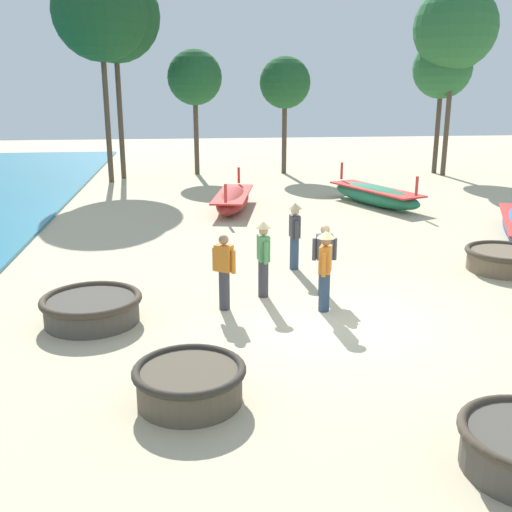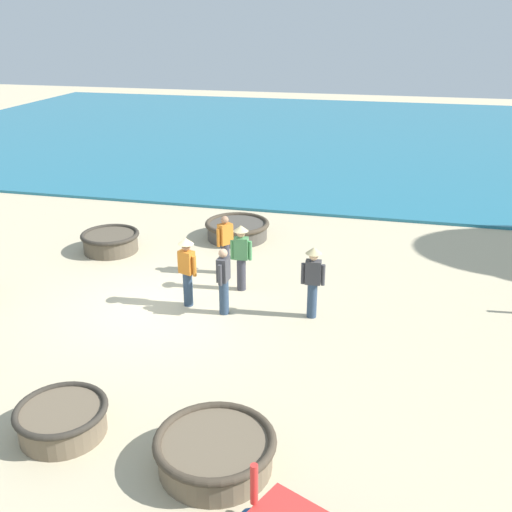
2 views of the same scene
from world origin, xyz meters
TOP-DOWN VIEW (x-y plane):
  - ground_plane at (0.00, 0.00)m, footprint 80.00×80.00m
  - sea at (-21.44, 4.00)m, footprint 28.00×52.00m
  - coracle_center at (4.82, 2.70)m, footprint 1.85×1.85m
  - coracle_nearest at (-4.76, 0.46)m, footprint 1.94×1.94m
  - coracle_far_right at (-2.91, -2.79)m, footprint 1.65×1.65m
  - coracle_upturned at (4.65, 0.07)m, footprint 1.50×1.50m
  - fisherman_with_hat at (0.02, 1.44)m, footprint 0.53×0.24m
  - fisherman_standing_left at (-1.29, 1.50)m, footprint 0.36×0.53m
  - fisherman_standing_right at (-0.18, 0.51)m, footprint 0.36×0.50m
  - fisherman_hauling at (-0.28, 3.39)m, footprint 0.36×0.53m
  - fisherman_crouching at (-2.17, 0.84)m, footprint 0.45×0.37m

SIDE VIEW (x-z plane):
  - ground_plane at x=0.00m, z-range 0.00..0.00m
  - sea at x=-21.44m, z-range 0.00..0.10m
  - coracle_upturned at x=4.65m, z-range 0.02..0.54m
  - coracle_nearest at x=-4.76m, z-range 0.03..0.56m
  - coracle_center at x=4.82m, z-range 0.03..0.57m
  - coracle_far_right at x=-2.91m, z-range 0.02..0.58m
  - fisherman_with_hat at x=0.02m, z-range 0.05..1.62m
  - fisherman_crouching at x=-2.17m, z-range 0.05..1.62m
  - fisherman_standing_left at x=-1.29m, z-range 0.12..1.79m
  - fisherman_standing_right at x=-0.18m, z-range 0.12..1.79m
  - fisherman_hauling at x=-0.28m, z-range 0.12..1.79m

